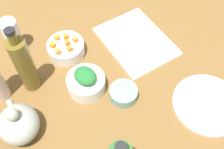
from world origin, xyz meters
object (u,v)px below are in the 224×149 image
(bowl_greens, at_px, (86,83))
(bowl_carrots, at_px, (66,49))
(plate_tofu, at_px, (207,104))
(bowl_small_side, at_px, (123,93))
(teapot, at_px, (18,124))
(bottle_0, at_px, (24,64))
(cutting_board, at_px, (136,41))
(drinking_glass_0, at_px, (12,35))

(bowl_greens, xyz_separation_m, bowl_carrots, (0.19, -0.00, -0.00))
(plate_tofu, xyz_separation_m, bowl_small_side, (0.17, 0.24, 0.01))
(bowl_carrots, height_order, bowl_small_side, bowl_carrots)
(teapot, bearing_deg, bottle_0, -29.98)
(cutting_board, bearing_deg, bowl_carrots, 73.08)
(bowl_greens, xyz_separation_m, bowl_small_side, (-0.10, -0.10, -0.01))
(cutting_board, height_order, bowl_carrots, bowl_carrots)
(bowl_greens, bearing_deg, teapot, 100.32)
(plate_tofu, distance_m, teapot, 0.64)
(bowl_carrots, xyz_separation_m, bottle_0, (-0.08, 0.17, 0.10))
(cutting_board, relative_size, plate_tofu, 1.26)
(plate_tofu, height_order, bowl_small_side, bowl_small_side)
(plate_tofu, distance_m, drinking_glass_0, 0.77)
(bowl_carrots, xyz_separation_m, bowl_small_side, (-0.28, -0.10, -0.01))
(plate_tofu, height_order, drinking_glass_0, drinking_glass_0)
(drinking_glass_0, bearing_deg, bowl_greens, -152.13)
(bowl_carrots, bearing_deg, plate_tofu, -143.13)
(bottle_0, bearing_deg, cutting_board, -90.97)
(plate_tofu, xyz_separation_m, bottle_0, (0.38, 0.51, 0.12))
(plate_tofu, bearing_deg, bowl_greens, 51.98)
(bowl_greens, height_order, drinking_glass_0, drinking_glass_0)
(plate_tofu, relative_size, teapot, 1.53)
(bowl_carrots, xyz_separation_m, drinking_glass_0, (0.12, 0.17, 0.04))
(cutting_board, xyz_separation_m, bowl_small_side, (-0.20, 0.18, 0.02))
(bowl_small_side, xyz_separation_m, drinking_glass_0, (0.41, 0.26, 0.05))
(cutting_board, bearing_deg, plate_tofu, -169.85)
(cutting_board, distance_m, plate_tofu, 0.38)
(cutting_board, xyz_separation_m, teapot, (-0.15, 0.53, 0.05))
(bowl_small_side, distance_m, teapot, 0.36)
(bowl_small_side, distance_m, drinking_glass_0, 0.49)
(cutting_board, bearing_deg, drinking_glass_0, 64.74)
(plate_tofu, bearing_deg, bottle_0, 53.47)
(bowl_greens, xyz_separation_m, drinking_glass_0, (0.31, 0.16, 0.04))
(plate_tofu, height_order, teapot, teapot)
(cutting_board, relative_size, drinking_glass_0, 2.18)
(bowl_small_side, relative_size, teapot, 0.63)
(plate_tofu, height_order, bowl_greens, bowl_greens)
(bowl_carrots, distance_m, bottle_0, 0.21)
(plate_tofu, xyz_separation_m, bowl_carrots, (0.45, 0.34, 0.02))
(plate_tofu, relative_size, drinking_glass_0, 1.73)
(teapot, bearing_deg, bowl_greens, -79.68)
(teapot, bearing_deg, bowl_carrots, -48.11)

